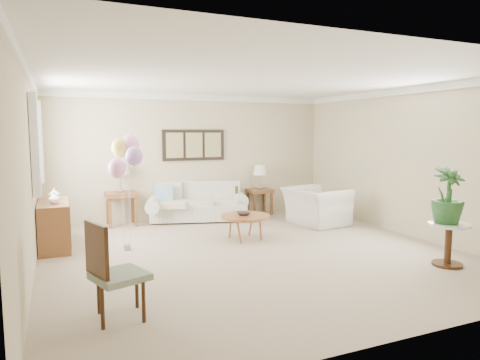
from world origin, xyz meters
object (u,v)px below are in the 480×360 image
(armchair, at_px, (316,206))
(coffee_table, at_px, (245,217))
(sofa, at_px, (198,205))
(accent_chair, at_px, (112,269))
(balloon_cluster, at_px, (125,155))

(armchair, bearing_deg, coffee_table, 100.39)
(sofa, bearing_deg, coffee_table, -82.56)
(sofa, relative_size, coffee_table, 2.82)
(armchair, distance_m, accent_chair, 5.13)
(sofa, distance_m, balloon_cluster, 2.71)
(coffee_table, bearing_deg, balloon_cluster, 176.42)
(balloon_cluster, bearing_deg, coffee_table, -3.58)
(armchair, xyz_separation_m, balloon_cluster, (-3.72, -0.42, 1.12))
(armchair, height_order, accent_chair, accent_chair)
(coffee_table, height_order, balloon_cluster, balloon_cluster)
(sofa, bearing_deg, balloon_cluster, -133.94)
(accent_chair, bearing_deg, sofa, 62.46)
(coffee_table, distance_m, accent_chair, 3.41)
(sofa, height_order, accent_chair, accent_chair)
(coffee_table, height_order, accent_chair, accent_chair)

